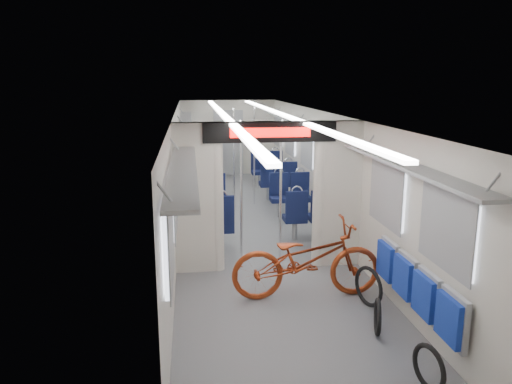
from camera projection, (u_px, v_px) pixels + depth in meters
carriage at (254, 157)px, 9.29m from camera, size 12.00×12.02×2.31m
bicycle at (307, 259)px, 6.74m from camera, size 2.04×0.72×1.07m
flip_bench at (415, 286)px, 5.77m from camera, size 0.12×2.13×0.55m
bike_hoop_a at (429, 370)px, 4.76m from camera, size 0.15×0.46×0.46m
bike_hoop_b at (377, 319)px, 5.80m from camera, size 0.17×0.44×0.44m
bike_hoop_c at (368, 288)px, 6.52m from camera, size 0.22×0.53×0.54m
seat_bay_near_left at (205, 207)px, 9.41m from camera, size 0.92×2.14×1.12m
seat_bay_near_right at (298, 202)px, 9.97m from camera, size 0.88×1.93×1.06m
seat_bay_far_left at (200, 171)px, 13.13m from camera, size 0.92×2.12×1.11m
seat_bay_far_right at (272, 173)px, 13.03m from camera, size 0.89×2.00×1.08m
stanchion_near_left at (241, 192)px, 7.97m from camera, size 0.04×0.04×2.30m
stanchion_near_right at (281, 191)px, 8.05m from camera, size 0.04×0.04×2.30m
stanchion_far_left at (234, 160)px, 11.10m from camera, size 0.04×0.04×2.30m
stanchion_far_right at (254, 156)px, 11.67m from camera, size 0.04×0.04×2.30m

